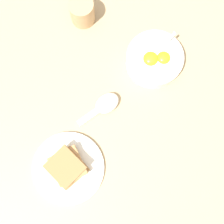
{
  "coord_description": "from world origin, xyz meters",
  "views": [
    {
      "loc": [
        0.22,
        -0.03,
        0.8
      ],
      "look_at": [
        0.1,
        0.02,
        0.02
      ],
      "focal_mm": 42.0,
      "sensor_mm": 36.0,
      "label": 1
    }
  ],
  "objects_px": {
    "egg_bowl": "(154,59)",
    "drinking_cup": "(82,11)",
    "toast_sandwich": "(67,167)",
    "toast_plate": "(68,168)",
    "soup_spoon": "(105,105)"
  },
  "relations": [
    {
      "from": "soup_spoon",
      "to": "drinking_cup",
      "type": "relative_size",
      "value": 1.84
    },
    {
      "from": "toast_plate",
      "to": "soup_spoon",
      "type": "distance_m",
      "value": 0.22
    },
    {
      "from": "egg_bowl",
      "to": "drinking_cup",
      "type": "height_order",
      "value": "same"
    },
    {
      "from": "toast_plate",
      "to": "drinking_cup",
      "type": "xyz_separation_m",
      "value": [
        -0.43,
        0.23,
        0.04
      ]
    },
    {
      "from": "toast_sandwich",
      "to": "drinking_cup",
      "type": "xyz_separation_m",
      "value": [
        -0.42,
        0.22,
        0.01
      ]
    },
    {
      "from": "egg_bowl",
      "to": "soup_spoon",
      "type": "height_order",
      "value": "egg_bowl"
    },
    {
      "from": "egg_bowl",
      "to": "toast_plate",
      "type": "height_order",
      "value": "egg_bowl"
    },
    {
      "from": "drinking_cup",
      "to": "toast_sandwich",
      "type": "bearing_deg",
      "value": -27.92
    },
    {
      "from": "toast_sandwich",
      "to": "toast_plate",
      "type": "bearing_deg",
      "value": -32.05
    },
    {
      "from": "toast_sandwich",
      "to": "drinking_cup",
      "type": "bearing_deg",
      "value": 152.08
    },
    {
      "from": "toast_sandwich",
      "to": "soup_spoon",
      "type": "bearing_deg",
      "value": 126.23
    },
    {
      "from": "egg_bowl",
      "to": "toast_plate",
      "type": "bearing_deg",
      "value": -61.72
    },
    {
      "from": "toast_plate",
      "to": "soup_spoon",
      "type": "bearing_deg",
      "value": 126.62
    },
    {
      "from": "egg_bowl",
      "to": "drinking_cup",
      "type": "xyz_separation_m",
      "value": [
        -0.23,
        -0.14,
        0.01
      ]
    },
    {
      "from": "soup_spoon",
      "to": "drinking_cup",
      "type": "bearing_deg",
      "value": 169.99
    }
  ]
}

